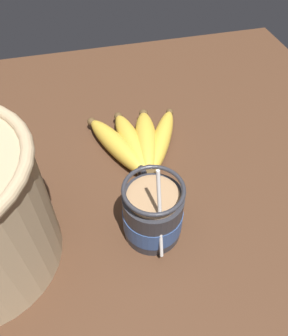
# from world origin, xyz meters

# --- Properties ---
(table) EXTENTS (1.03, 1.03, 0.03)m
(table) POSITION_xyz_m (0.00, 0.00, 0.01)
(table) COLOR #422819
(table) RESTS_ON ground
(coffee_mug) EXTENTS (0.14, 0.09, 0.16)m
(coffee_mug) POSITION_xyz_m (-0.06, -0.02, 0.07)
(coffee_mug) COLOR #28282D
(coffee_mug) RESTS_ON table
(banana_bunch) EXTENTS (0.19, 0.19, 0.04)m
(banana_bunch) POSITION_xyz_m (0.11, -0.04, 0.05)
(banana_bunch) COLOR #4C381E
(banana_bunch) RESTS_ON table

